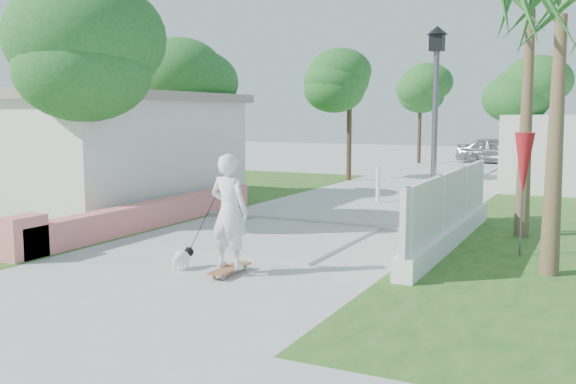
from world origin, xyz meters
The scene contains 20 objects.
ground centered at (0.00, 0.00, 0.00)m, with size 90.00×90.00×0.00m, color #B7B7B2.
path_strip centered at (0.00, 20.00, 0.03)m, with size 3.20×36.00×0.06m, color #B7B7B2.
curb centered at (0.00, 6.00, 0.05)m, with size 6.50×0.25×0.10m, color #999993.
grass_left centered at (-7.00, 8.00, 0.01)m, with size 8.00×20.00×0.01m, color #24551B.
pink_wall centered at (-3.30, 3.55, 0.31)m, with size 0.45×8.20×0.80m.
house_left centered at (-8.00, 6.00, 1.64)m, with size 8.40×7.40×3.23m.
lattice_fence centered at (3.40, 5.00, 0.54)m, with size 0.35×7.00×1.50m.
street_lamp centered at (2.90, 5.50, 2.43)m, with size 0.44×0.44×4.44m.
bollard centered at (0.20, 10.00, 0.58)m, with size 0.14×0.14×1.09m.
patio_umbrella centered at (4.80, 4.50, 1.69)m, with size 0.36×0.36×2.30m.
tree_left_near centered at (-4.48, 2.98, 3.82)m, with size 3.60×3.60×5.28m.
tree_left_mid centered at (-5.48, 8.48, 3.50)m, with size 3.20×3.20×4.85m.
tree_path_left centered at (-2.98, 15.98, 3.82)m, with size 3.40×3.40×5.23m.
tree_path_right centered at (3.22, 19.98, 3.49)m, with size 3.00×3.00×4.79m.
tree_path_far centered at (-2.78, 25.98, 3.82)m, with size 3.20×3.20×5.17m.
palm_far centered at (4.60, 6.50, 4.48)m, with size 1.80×1.80×5.30m.
palm_near centered at (5.40, 3.20, 3.95)m, with size 1.80×1.80×4.70m.
skateboarder centered at (0.62, 0.90, 1.03)m, with size 1.30×1.00×2.00m.
dog centered at (-0.26, 0.86, 0.20)m, with size 0.31×0.54×0.38m.
parked_car centered at (1.18, 26.88, 0.72)m, with size 1.70×4.22×1.44m, color #999CA0.
Camera 1 is at (6.11, -7.96, 2.64)m, focal length 40.00 mm.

